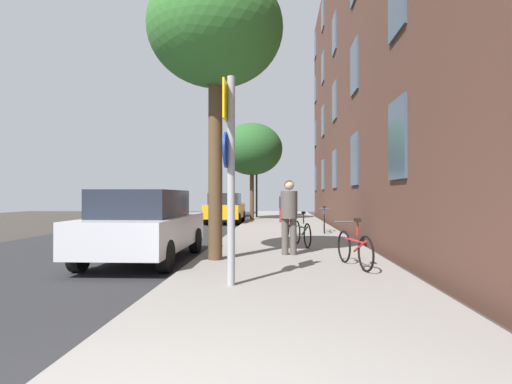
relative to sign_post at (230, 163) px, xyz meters
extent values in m
plane|color=#332D28|center=(-2.50, 10.68, -2.01)|extent=(41.80, 41.80, 0.00)
cube|color=#232326|center=(-4.60, 10.68, -2.00)|extent=(7.00, 38.00, 0.01)
cube|color=gray|center=(1.00, 10.68, -1.95)|extent=(4.20, 38.00, 0.12)
cube|color=#513328|center=(3.60, 10.18, 4.78)|extent=(0.50, 27.00, 13.58)
cube|color=#384756|center=(3.32, 2.68, 0.72)|extent=(0.06, 1.23, 1.75)
cube|color=#384756|center=(3.32, 7.68, 0.72)|extent=(0.06, 1.23, 1.75)
cube|color=#384756|center=(3.32, 12.68, 0.72)|extent=(0.06, 1.23, 1.75)
cube|color=#384756|center=(3.32, 17.68, 0.72)|extent=(0.06, 1.23, 1.75)
cube|color=#384756|center=(3.32, 22.68, 0.72)|extent=(0.06, 1.23, 1.75)
cube|color=#384756|center=(3.32, 7.68, 3.87)|extent=(0.06, 1.23, 1.75)
cube|color=#384756|center=(3.32, 12.68, 3.87)|extent=(0.06, 1.23, 1.75)
cube|color=#384756|center=(3.32, 17.68, 3.87)|extent=(0.06, 1.23, 1.75)
cube|color=#384756|center=(3.32, 22.68, 3.87)|extent=(0.06, 1.23, 1.75)
cube|color=#384756|center=(3.32, 12.68, 7.01)|extent=(0.06, 1.23, 1.75)
cube|color=#384756|center=(3.32, 17.68, 7.01)|extent=(0.06, 1.23, 1.75)
cube|color=#384756|center=(3.32, 22.68, 7.01)|extent=(0.06, 1.23, 1.75)
cube|color=#384756|center=(3.32, 17.68, 10.16)|extent=(0.06, 1.23, 1.75)
cube|color=#384756|center=(3.32, 22.68, 10.16)|extent=(0.06, 1.23, 1.75)
cylinder|color=gray|center=(0.02, 0.00, -0.26)|extent=(0.12, 0.12, 3.24)
cube|color=yellow|center=(-0.06, 0.00, 0.96)|extent=(0.03, 0.60, 0.60)
cylinder|color=#14339E|center=(-0.06, 0.00, 0.21)|extent=(0.03, 0.56, 0.56)
cylinder|color=black|center=(-0.71, 19.98, 0.03)|extent=(0.12, 0.12, 3.83)
cube|color=black|center=(-0.89, 19.98, 1.50)|extent=(0.20, 0.24, 0.80)
sphere|color=#4B0707|center=(-1.00, 19.98, 1.76)|extent=(0.16, 0.16, 0.16)
sphere|color=#523707|center=(-1.00, 19.98, 1.50)|extent=(0.16, 0.16, 0.16)
sphere|color=green|center=(-1.00, 19.98, 1.24)|extent=(0.16, 0.16, 0.16)
cylinder|color=#4C3823|center=(-0.62, 2.48, 0.19)|extent=(0.30, 0.30, 4.14)
ellipsoid|color=#2D6628|center=(-0.62, 2.48, 3.14)|extent=(2.95, 2.95, 2.50)
cylinder|color=#4C3823|center=(-0.84, 17.47, -0.37)|extent=(0.25, 0.25, 3.04)
ellipsoid|color=#235123|center=(-0.84, 17.47, 2.23)|extent=(3.59, 3.59, 3.05)
torus|color=black|center=(2.11, 2.24, -1.55)|extent=(0.18, 0.66, 0.66)
torus|color=black|center=(2.34, 1.22, -1.55)|extent=(0.18, 0.66, 0.66)
cylinder|color=#B21E1E|center=(2.22, 1.73, -1.37)|extent=(0.24, 0.88, 0.04)
cylinder|color=#B21E1E|center=(2.28, 1.47, -1.45)|extent=(0.16, 0.54, 0.29)
cylinder|color=#B21E1E|center=(2.26, 1.58, -1.12)|extent=(0.04, 0.04, 0.28)
cube|color=black|center=(2.26, 1.58, -0.96)|extent=(0.10, 0.24, 0.06)
cylinder|color=#4C4C4C|center=(2.11, 2.24, -1.04)|extent=(0.42, 0.12, 0.03)
torus|color=black|center=(1.28, 5.55, -1.56)|extent=(0.18, 0.65, 0.66)
torus|color=black|center=(1.51, 4.48, -1.56)|extent=(0.18, 0.65, 0.66)
cylinder|color=#267233|center=(1.40, 5.01, -1.37)|extent=(0.23, 0.92, 0.04)
cylinder|color=#267233|center=(1.45, 4.74, -1.46)|extent=(0.16, 0.56, 0.30)
cylinder|color=#267233|center=(1.43, 4.85, -1.13)|extent=(0.04, 0.04, 0.28)
cube|color=black|center=(1.43, 4.85, -0.97)|extent=(0.10, 0.24, 0.06)
cylinder|color=#4C4C4C|center=(1.28, 5.55, -1.05)|extent=(0.42, 0.12, 0.03)
torus|color=black|center=(1.22, 8.02, -1.54)|extent=(0.17, 0.69, 0.70)
torus|color=black|center=(1.03, 7.05, -1.54)|extent=(0.17, 0.69, 0.70)
cylinder|color=#B21E1E|center=(1.12, 7.53, -1.35)|extent=(0.20, 0.84, 0.04)
cylinder|color=#B21E1E|center=(1.07, 7.29, -1.43)|extent=(0.14, 0.51, 0.28)
cylinder|color=#B21E1E|center=(1.09, 7.39, -1.09)|extent=(0.04, 0.04, 0.28)
cube|color=black|center=(1.09, 7.39, -0.93)|extent=(0.10, 0.24, 0.06)
cylinder|color=#4C4C4C|center=(1.22, 8.02, -1.01)|extent=(0.42, 0.11, 0.03)
torus|color=black|center=(2.52, 9.76, -1.54)|extent=(0.11, 0.70, 0.70)
torus|color=black|center=(2.41, 8.71, -1.54)|extent=(0.11, 0.70, 0.70)
cylinder|color=#194C99|center=(2.47, 9.23, -1.34)|extent=(0.14, 0.89, 0.04)
cylinder|color=#194C99|center=(2.44, 8.97, -1.43)|extent=(0.10, 0.54, 0.29)
cylinder|color=#194C99|center=(2.45, 9.08, -1.09)|extent=(0.04, 0.04, 0.28)
cube|color=black|center=(2.45, 9.08, -0.93)|extent=(0.10, 0.24, 0.06)
cylinder|color=#4C4C4C|center=(2.52, 9.76, -1.01)|extent=(0.42, 0.07, 0.03)
torus|color=black|center=(1.12, 12.00, -1.56)|extent=(0.05, 0.65, 0.65)
torus|color=black|center=(1.14, 11.03, -1.56)|extent=(0.05, 0.65, 0.65)
cylinder|color=#267233|center=(1.13, 11.51, -1.38)|extent=(0.05, 0.83, 0.04)
cylinder|color=#267233|center=(1.13, 11.27, -1.46)|extent=(0.05, 0.50, 0.27)
cylinder|color=#267233|center=(1.13, 11.37, -1.14)|extent=(0.04, 0.04, 0.28)
cube|color=black|center=(1.13, 11.37, -0.98)|extent=(0.10, 0.24, 0.06)
cylinder|color=#4C4C4C|center=(1.12, 12.00, -1.06)|extent=(0.42, 0.03, 0.03)
cylinder|color=#4C4742|center=(0.90, 3.26, -1.46)|extent=(0.16, 0.16, 0.85)
cylinder|color=#4C4742|center=(1.10, 3.26, -1.46)|extent=(0.16, 0.16, 0.85)
cylinder|color=#4C4742|center=(1.00, 3.26, -0.71)|extent=(0.53, 0.53, 0.64)
sphere|color=tan|center=(1.00, 3.26, -0.26)|extent=(0.23, 0.23, 0.23)
cylinder|color=maroon|center=(0.84, 14.72, -1.50)|extent=(0.14, 0.14, 0.76)
cylinder|color=maroon|center=(1.01, 14.72, -1.50)|extent=(0.14, 0.14, 0.76)
cylinder|color=#26262D|center=(0.93, 14.72, -0.84)|extent=(0.42, 0.42, 0.57)
sphere|color=brown|center=(0.93, 14.72, -0.43)|extent=(0.21, 0.21, 0.21)
cube|color=#B7B7BC|center=(-2.29, 2.87, -1.33)|extent=(1.93, 4.34, 0.70)
cube|color=#1E232D|center=(-2.29, 2.65, -0.68)|extent=(1.61, 2.44, 0.60)
cylinder|color=black|center=(-3.16, 4.25, -1.68)|extent=(0.22, 0.64, 0.64)
cylinder|color=black|center=(-1.43, 4.25, -1.68)|extent=(0.22, 0.64, 0.64)
cylinder|color=black|center=(-3.16, 1.48, -1.68)|extent=(0.22, 0.64, 0.64)
cylinder|color=black|center=(-1.43, 1.48, -1.68)|extent=(0.22, 0.64, 0.64)
cube|color=orange|center=(-2.12, 15.38, -1.33)|extent=(1.78, 3.99, 0.70)
cube|color=#1E232D|center=(-2.12, 15.18, -0.68)|extent=(1.49, 2.24, 0.60)
cylinder|color=black|center=(-2.93, 16.66, -1.68)|extent=(0.22, 0.64, 0.64)
cylinder|color=black|center=(-1.31, 16.66, -1.68)|extent=(0.22, 0.64, 0.64)
cylinder|color=black|center=(-2.93, 14.11, -1.68)|extent=(0.22, 0.64, 0.64)
cylinder|color=black|center=(-1.31, 14.11, -1.68)|extent=(0.22, 0.64, 0.64)
cube|color=silver|center=(-2.84, 22.58, -1.33)|extent=(1.95, 4.29, 0.70)
cube|color=#384756|center=(-2.84, 22.37, -0.68)|extent=(1.58, 2.43, 0.60)
cylinder|color=black|center=(-3.64, 23.93, -1.68)|extent=(0.22, 0.64, 0.64)
cylinder|color=black|center=(-2.04, 23.93, -1.68)|extent=(0.22, 0.64, 0.64)
cylinder|color=black|center=(-3.64, 21.23, -1.68)|extent=(0.22, 0.64, 0.64)
cylinder|color=black|center=(-2.04, 21.23, -1.68)|extent=(0.22, 0.64, 0.64)
camera|label=1|loc=(0.77, -6.24, -0.50)|focal=28.43mm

